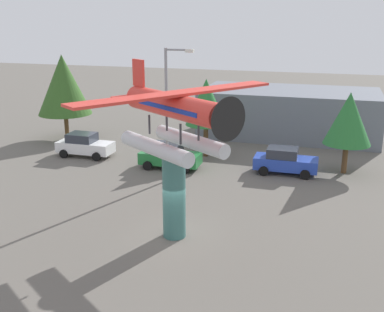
{
  "coord_description": "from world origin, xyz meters",
  "views": [
    {
      "loc": [
        6.79,
        -19.98,
        10.36
      ],
      "look_at": [
        0.0,
        3.0,
        3.19
      ],
      "focal_mm": 44.62,
      "sensor_mm": 36.0,
      "label": 1
    }
  ],
  "objects_px": {
    "floatplane_monument": "(175,117)",
    "streetlight_primary": "(169,107)",
    "tree_center_back": "(349,119)",
    "tree_west": "(63,85)",
    "car_near_white": "(85,145)",
    "storefront_building": "(289,113)",
    "car_far_blue": "(285,161)",
    "display_pedestal": "(174,195)",
    "tree_east": "(206,102)",
    "car_mid_green": "(169,156)"
  },
  "relations": [
    {
      "from": "tree_east",
      "to": "car_near_white",
      "type": "bearing_deg",
      "value": -163.39
    },
    {
      "from": "car_mid_green",
      "to": "car_far_blue",
      "type": "distance_m",
      "value": 7.91
    },
    {
      "from": "car_far_blue",
      "to": "tree_east",
      "type": "xyz_separation_m",
      "value": [
        -6.16,
        2.45,
        3.23
      ]
    },
    {
      "from": "car_near_white",
      "to": "storefront_building",
      "type": "bearing_deg",
      "value": 38.11
    },
    {
      "from": "streetlight_primary",
      "to": "tree_center_back",
      "type": "distance_m",
      "value": 11.85
    },
    {
      "from": "tree_center_back",
      "to": "tree_west",
      "type": "bearing_deg",
      "value": 172.82
    },
    {
      "from": "car_mid_green",
      "to": "storefront_building",
      "type": "relative_size",
      "value": 0.28
    },
    {
      "from": "car_near_white",
      "to": "car_far_blue",
      "type": "relative_size",
      "value": 1.0
    },
    {
      "from": "tree_east",
      "to": "tree_center_back",
      "type": "height_order",
      "value": "tree_east"
    },
    {
      "from": "display_pedestal",
      "to": "floatplane_monument",
      "type": "relative_size",
      "value": 0.46
    },
    {
      "from": "car_near_white",
      "to": "tree_west",
      "type": "relative_size",
      "value": 0.59
    },
    {
      "from": "tree_west",
      "to": "storefront_building",
      "type": "bearing_deg",
      "value": 20.5
    },
    {
      "from": "car_mid_green",
      "to": "storefront_building",
      "type": "height_order",
      "value": "storefront_building"
    },
    {
      "from": "floatplane_monument",
      "to": "tree_east",
      "type": "distance_m",
      "value": 13.9
    },
    {
      "from": "car_near_white",
      "to": "display_pedestal",
      "type": "bearing_deg",
      "value": -45.37
    },
    {
      "from": "car_near_white",
      "to": "car_mid_green",
      "type": "xyz_separation_m",
      "value": [
        7.08,
        -0.93,
        0.0
      ]
    },
    {
      "from": "display_pedestal",
      "to": "tree_center_back",
      "type": "xyz_separation_m",
      "value": [
        7.97,
        12.34,
        1.62
      ]
    },
    {
      "from": "floatplane_monument",
      "to": "tree_east",
      "type": "bearing_deg",
      "value": 133.87
    },
    {
      "from": "car_near_white",
      "to": "car_mid_green",
      "type": "height_order",
      "value": "same"
    },
    {
      "from": "car_far_blue",
      "to": "tree_center_back",
      "type": "bearing_deg",
      "value": 17.9
    },
    {
      "from": "display_pedestal",
      "to": "tree_east",
      "type": "relative_size",
      "value": 0.73
    },
    {
      "from": "tree_west",
      "to": "car_near_white",
      "type": "bearing_deg",
      "value": -46.65
    },
    {
      "from": "floatplane_monument",
      "to": "storefront_building",
      "type": "distance_m",
      "value": 22.65
    },
    {
      "from": "display_pedestal",
      "to": "car_near_white",
      "type": "xyz_separation_m",
      "value": [
        -10.79,
        10.93,
        -1.25
      ]
    },
    {
      "from": "car_mid_green",
      "to": "storefront_building",
      "type": "bearing_deg",
      "value": 59.63
    },
    {
      "from": "streetlight_primary",
      "to": "car_far_blue",
      "type": "bearing_deg",
      "value": 27.83
    },
    {
      "from": "streetlight_primary",
      "to": "tree_center_back",
      "type": "relative_size",
      "value": 1.53
    },
    {
      "from": "streetlight_primary",
      "to": "tree_west",
      "type": "distance_m",
      "value": 14.34
    },
    {
      "from": "storefront_building",
      "to": "car_mid_green",
      "type": "bearing_deg",
      "value": -120.37
    },
    {
      "from": "car_near_white",
      "to": "tree_west",
      "type": "bearing_deg",
      "value": 133.35
    },
    {
      "from": "floatplane_monument",
      "to": "streetlight_primary",
      "type": "bearing_deg",
      "value": 145.87
    },
    {
      "from": "display_pedestal",
      "to": "streetlight_primary",
      "type": "bearing_deg",
      "value": 110.41
    },
    {
      "from": "car_near_white",
      "to": "storefront_building",
      "type": "relative_size",
      "value": 0.28
    },
    {
      "from": "display_pedestal",
      "to": "storefront_building",
      "type": "distance_m",
      "value": 22.25
    },
    {
      "from": "car_near_white",
      "to": "streetlight_primary",
      "type": "distance_m",
      "value": 9.59
    },
    {
      "from": "display_pedestal",
      "to": "car_near_white",
      "type": "relative_size",
      "value": 1.01
    },
    {
      "from": "car_mid_green",
      "to": "tree_east",
      "type": "xyz_separation_m",
      "value": [
        1.68,
        3.54,
        3.23
      ]
    },
    {
      "from": "car_mid_green",
      "to": "tree_east",
      "type": "height_order",
      "value": "tree_east"
    },
    {
      "from": "car_mid_green",
      "to": "car_far_blue",
      "type": "bearing_deg",
      "value": 7.96
    },
    {
      "from": "car_far_blue",
      "to": "tree_center_back",
      "type": "xyz_separation_m",
      "value": [
        3.85,
        1.24,
        2.86
      ]
    },
    {
      "from": "display_pedestal",
      "to": "tree_west",
      "type": "relative_size",
      "value": 0.59
    },
    {
      "from": "tree_center_back",
      "to": "car_far_blue",
      "type": "bearing_deg",
      "value": -162.1
    },
    {
      "from": "tree_west",
      "to": "tree_center_back",
      "type": "distance_m",
      "value": 23.0
    },
    {
      "from": "display_pedestal",
      "to": "tree_east",
      "type": "bearing_deg",
      "value": 98.53
    },
    {
      "from": "floatplane_monument",
      "to": "car_near_white",
      "type": "relative_size",
      "value": 2.18
    },
    {
      "from": "car_mid_green",
      "to": "tree_west",
      "type": "relative_size",
      "value": 0.59
    },
    {
      "from": "tree_center_back",
      "to": "floatplane_monument",
      "type": "bearing_deg",
      "value": -122.35
    },
    {
      "from": "storefront_building",
      "to": "tree_east",
      "type": "bearing_deg",
      "value": -122.34
    },
    {
      "from": "tree_east",
      "to": "storefront_building",
      "type": "bearing_deg",
      "value": 57.66
    },
    {
      "from": "car_mid_green",
      "to": "tree_center_back",
      "type": "relative_size",
      "value": 0.76
    }
  ]
}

